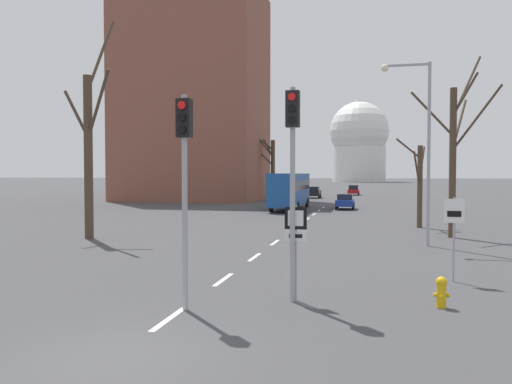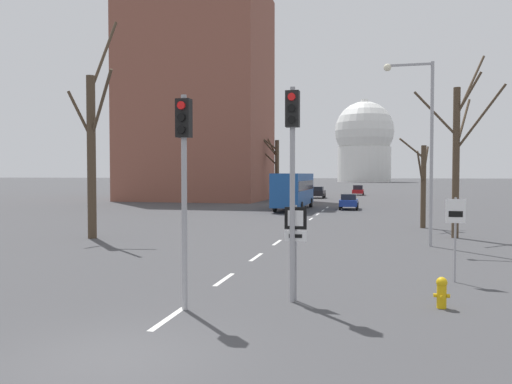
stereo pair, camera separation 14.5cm
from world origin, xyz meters
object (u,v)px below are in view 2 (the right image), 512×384
at_px(traffic_signal_near_right, 292,154).
at_px(fire_hydrant, 442,291).
at_px(speed_limit_sign, 455,225).
at_px(traffic_signal_centre_tall, 184,161).
at_px(city_bus, 294,188).
at_px(sedan_mid_centre, 318,192).
at_px(route_sign_post, 296,236).
at_px(sedan_near_left, 349,201).
at_px(street_lamp_right, 423,134).
at_px(sedan_near_right, 358,190).

distance_m(traffic_signal_near_right, fire_hydrant, 5.22).
bearing_deg(speed_limit_sign, traffic_signal_near_right, -142.34).
bearing_deg(traffic_signal_centre_tall, city_bus, 94.74).
bearing_deg(fire_hydrant, city_bus, 105.30).
distance_m(sedan_mid_centre, city_bus, 23.68).
relative_size(route_sign_post, sedan_mid_centre, 0.65).
bearing_deg(sedan_near_left, route_sign_post, -89.39).
distance_m(traffic_signal_near_right, route_sign_post, 2.20).
distance_m(traffic_signal_near_right, sedan_near_left, 36.02).
bearing_deg(traffic_signal_centre_tall, route_sign_post, 30.53).
distance_m(route_sign_post, fire_hydrant, 3.99).
bearing_deg(sedan_near_left, street_lamp_right, -79.18).
distance_m(traffic_signal_centre_tall, city_bus, 35.81).
bearing_deg(route_sign_post, sedan_near_left, 90.61).
bearing_deg(sedan_near_left, fire_hydrant, -83.38).
distance_m(route_sign_post, sedan_near_right, 69.45).
height_order(sedan_near_right, city_bus, city_bus).
distance_m(fire_hydrant, street_lamp_right, 12.42).
relative_size(traffic_signal_centre_tall, sedan_near_left, 1.41).
xyz_separation_m(speed_limit_sign, sedan_near_right, (-5.18, 65.97, -1.02)).
bearing_deg(sedan_near_right, city_bus, -97.94).
bearing_deg(sedan_near_left, speed_limit_sign, -81.31).
relative_size(street_lamp_right, sedan_mid_centre, 2.19).
distance_m(route_sign_post, street_lamp_right, 12.81).
xyz_separation_m(speed_limit_sign, sedan_near_left, (-4.94, 32.31, -1.04)).
distance_m(traffic_signal_near_right, street_lamp_right, 12.51).
bearing_deg(sedan_near_right, street_lamp_right, -85.19).
bearing_deg(sedan_mid_centre, street_lamp_right, -77.65).
xyz_separation_m(traffic_signal_near_right, street_lamp_right, (4.32, 11.66, 1.35)).
bearing_deg(speed_limit_sign, sedan_near_right, 94.49).
bearing_deg(traffic_signal_near_right, traffic_signal_centre_tall, -150.48).
xyz_separation_m(fire_hydrant, sedan_near_left, (-4.14, 35.64, 0.35)).
bearing_deg(speed_limit_sign, route_sign_post, -142.70).
distance_m(fire_hydrant, sedan_near_right, 69.44).
xyz_separation_m(street_lamp_right, sedan_near_left, (-4.63, 24.23, -4.54)).
distance_m(traffic_signal_centre_tall, sedan_mid_centre, 59.46).
xyz_separation_m(sedan_near_right, city_bus, (-4.92, -35.32, 1.24)).
distance_m(traffic_signal_centre_tall, route_sign_post, 3.60).
distance_m(traffic_signal_centre_tall, sedan_near_left, 37.49).
height_order(street_lamp_right, city_bus, street_lamp_right).
bearing_deg(city_bus, fire_hydrant, -74.70).
distance_m(fire_hydrant, city_bus, 35.27).
height_order(sedan_near_left, city_bus, city_bus).
relative_size(traffic_signal_near_right, city_bus, 0.53).
distance_m(traffic_signal_near_right, sedan_mid_centre, 58.25).
xyz_separation_m(traffic_signal_near_right, sedan_near_right, (-0.55, 69.55, -3.16)).
xyz_separation_m(speed_limit_sign, street_lamp_right, (-0.31, 8.08, 3.50)).
distance_m(sedan_near_right, city_bus, 35.68).
height_order(route_sign_post, speed_limit_sign, speed_limit_sign).
height_order(speed_limit_sign, city_bus, city_bus).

